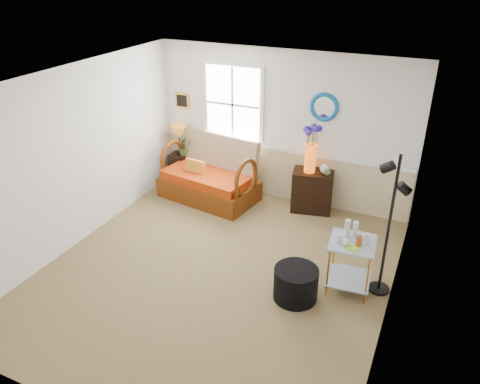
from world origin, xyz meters
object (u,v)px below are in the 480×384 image
at_px(side_table, 350,266).
at_px(ottoman, 296,284).
at_px(loveseat, 209,170).
at_px(cabinet, 312,191).
at_px(lamp_stand, 179,168).
at_px(floor_lamp, 389,227).

bearing_deg(side_table, ottoman, -140.63).
bearing_deg(side_table, loveseat, 151.86).
distance_m(cabinet, ottoman, 2.38).
distance_m(lamp_stand, ottoman, 3.91).
bearing_deg(side_table, floor_lamp, 19.90).
bearing_deg(lamp_stand, loveseat, -24.35).
relative_size(side_table, floor_lamp, 0.38).
height_order(lamp_stand, cabinet, cabinet).
xyz_separation_m(loveseat, cabinet, (1.79, 0.34, -0.18)).
xyz_separation_m(lamp_stand, ottoman, (3.12, -2.36, -0.07)).
xyz_separation_m(cabinet, side_table, (1.05, -1.86, 0.00)).
bearing_deg(loveseat, ottoman, -32.15).
height_order(lamp_stand, floor_lamp, floor_lamp).
bearing_deg(ottoman, side_table, 39.37).
bearing_deg(loveseat, floor_lamp, -14.33).
distance_m(side_table, ottoman, 0.74).
xyz_separation_m(loveseat, lamp_stand, (-0.84, 0.38, -0.26)).
relative_size(loveseat, cabinet, 2.32).
bearing_deg(lamp_stand, floor_lamp, -23.45).
bearing_deg(side_table, lamp_stand, 152.70).
bearing_deg(floor_lamp, side_table, -148.63).
xyz_separation_m(lamp_stand, side_table, (3.68, -1.90, 0.08)).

